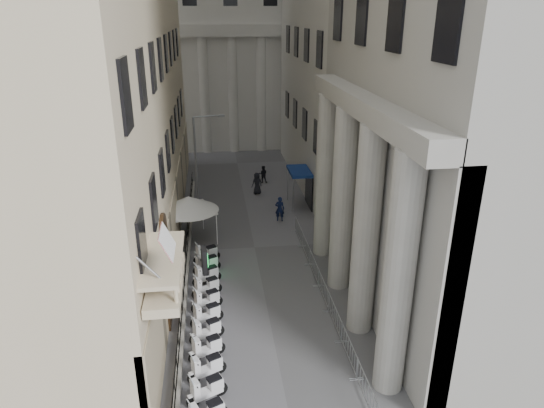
{
  "coord_description": "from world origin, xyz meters",
  "views": [
    {
      "loc": [
        -2.44,
        -9.1,
        14.31
      ],
      "look_at": [
        0.67,
        15.44,
        4.5
      ],
      "focal_mm": 32.0,
      "sensor_mm": 36.0,
      "label": 1
    }
  ],
  "objects_px": {
    "pedestrian_b": "(263,174)",
    "security_tent": "(197,206)",
    "street_lamp": "(199,156)",
    "pedestrian_a": "(280,209)",
    "info_kiosk": "(205,264)"
  },
  "relations": [
    {
      "from": "security_tent",
      "to": "pedestrian_a",
      "type": "height_order",
      "value": "security_tent"
    },
    {
      "from": "security_tent",
      "to": "street_lamp",
      "type": "bearing_deg",
      "value": 88.57
    },
    {
      "from": "street_lamp",
      "to": "info_kiosk",
      "type": "distance_m",
      "value": 11.23
    },
    {
      "from": "security_tent",
      "to": "pedestrian_b",
      "type": "relative_size",
      "value": 2.5
    },
    {
      "from": "street_lamp",
      "to": "pedestrian_a",
      "type": "height_order",
      "value": "street_lamp"
    },
    {
      "from": "street_lamp",
      "to": "pedestrian_a",
      "type": "relative_size",
      "value": 3.9
    },
    {
      "from": "security_tent",
      "to": "pedestrian_a",
      "type": "bearing_deg",
      "value": 26.46
    },
    {
      "from": "pedestrian_b",
      "to": "security_tent",
      "type": "bearing_deg",
      "value": 72.73
    },
    {
      "from": "info_kiosk",
      "to": "pedestrian_a",
      "type": "relative_size",
      "value": 1.07
    },
    {
      "from": "security_tent",
      "to": "street_lamp",
      "type": "xyz_separation_m",
      "value": [
        0.14,
        5.73,
        1.68
      ]
    },
    {
      "from": "pedestrian_b",
      "to": "info_kiosk",
      "type": "bearing_deg",
      "value": 81.08
    },
    {
      "from": "street_lamp",
      "to": "pedestrian_b",
      "type": "bearing_deg",
      "value": 34.09
    },
    {
      "from": "info_kiosk",
      "to": "pedestrian_b",
      "type": "height_order",
      "value": "info_kiosk"
    },
    {
      "from": "info_kiosk",
      "to": "pedestrian_b",
      "type": "distance_m",
      "value": 17.44
    },
    {
      "from": "security_tent",
      "to": "pedestrian_b",
      "type": "height_order",
      "value": "security_tent"
    }
  ]
}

